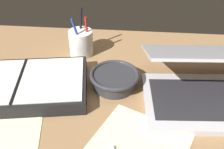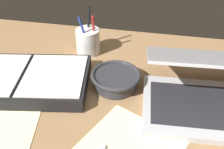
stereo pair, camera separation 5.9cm
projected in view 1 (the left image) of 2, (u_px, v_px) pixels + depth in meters
desk_top at (111, 118)px, 67.71cm from camera, size 140.00×100.00×2.00cm
laptop at (205, 84)px, 69.76cm from camera, size 35.99×32.14×17.35cm
bowl at (115, 79)px, 75.37cm from camera, size 15.06×15.06×4.96cm
pen_cup at (81, 42)px, 89.22cm from camera, size 8.51×8.51×16.73cm
planner at (21, 85)px, 73.87cm from camera, size 41.92×29.03×4.57cm
paper_sheet_beside_planner at (4, 132)px, 62.57cm from camera, size 22.48×26.42×0.16cm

